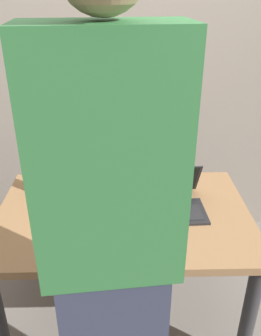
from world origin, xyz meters
TOP-DOWN VIEW (x-y plane):
  - ground_plane at (0.00, 0.00)m, footprint 8.00×8.00m
  - desk at (0.00, 0.00)m, footprint 1.28×0.83m
  - laptop at (0.25, 0.05)m, footprint 0.34×0.34m
  - beer_bottle_green at (-0.30, 0.23)m, footprint 0.07×0.07m
  - beer_bottle_dark at (-0.35, 0.14)m, footprint 0.06×0.06m
  - beer_bottle_amber at (-0.44, 0.19)m, footprint 0.08×0.08m
  - person_figure at (-0.04, -0.69)m, footprint 0.41×0.28m
  - back_wall at (0.00, 0.92)m, footprint 6.00×0.10m

SIDE VIEW (x-z plane):
  - ground_plane at x=0.00m, z-range 0.00..0.00m
  - desk at x=0.00m, z-range 0.25..0.95m
  - laptop at x=0.25m, z-range 0.65..0.85m
  - beer_bottle_green at x=-0.30m, z-range 0.67..0.96m
  - beer_bottle_amber at x=-0.44m, z-range 0.67..0.98m
  - beer_bottle_dark at x=-0.35m, z-range 0.67..0.99m
  - person_figure at x=-0.04m, z-range 0.03..1.93m
  - back_wall at x=0.00m, z-range 0.00..2.60m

